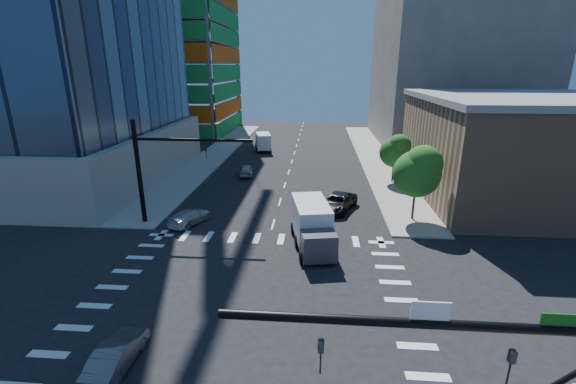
{
  "coord_description": "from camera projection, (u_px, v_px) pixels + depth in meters",
  "views": [
    {
      "loc": [
        3.81,
        -19.34,
        13.27
      ],
      "look_at": [
        1.64,
        8.0,
        4.36
      ],
      "focal_mm": 24.0,
      "sensor_mm": 36.0,
      "label": 1
    }
  ],
  "objects": [
    {
      "name": "construction_building",
      "position": [
        163.0,
        7.0,
        75.89
      ],
      "size": [
        25.16,
        34.5,
        70.6
      ],
      "color": "slate",
      "rests_on": "ground"
    },
    {
      "name": "car_sb_mid",
      "position": [
        246.0,
        170.0,
        49.24
      ],
      "size": [
        2.33,
        4.47,
        1.45
      ],
      "primitive_type": "imported",
      "rotation": [
        0.0,
        0.0,
        3.29
      ],
      "color": "#919598",
      "rests_on": "ground"
    },
    {
      "name": "box_truck_far",
      "position": [
        263.0,
        143.0,
        64.2
      ],
      "size": [
        3.53,
        5.96,
        2.92
      ],
      "rotation": [
        0.0,
        0.0,
        3.36
      ],
      "color": "black",
      "rests_on": "ground"
    },
    {
      "name": "car_sb_cross",
      "position": [
        117.0,
        354.0,
        17.73
      ],
      "size": [
        1.42,
        4.0,
        1.32
      ],
      "primitive_type": "imported",
      "rotation": [
        0.0,
        0.0,
        3.13
      ],
      "color": "#56565C",
      "rests_on": "ground"
    },
    {
      "name": "car_nb_far",
      "position": [
        338.0,
        202.0,
        37.35
      ],
      "size": [
        4.5,
        6.11,
        1.54
      ],
      "primitive_type": "imported",
      "rotation": [
        0.0,
        0.0,
        -0.39
      ],
      "color": "black",
      "rests_on": "ground"
    },
    {
      "name": "sidewalk_nw",
      "position": [
        216.0,
        154.0,
        61.56
      ],
      "size": [
        5.0,
        60.0,
        0.15
      ],
      "primitive_type": "cube",
      "color": "gray",
      "rests_on": "ground"
    },
    {
      "name": "car_sb_near",
      "position": [
        190.0,
        217.0,
        34.11
      ],
      "size": [
        3.41,
        4.76,
        1.28
      ],
      "primitive_type": "imported",
      "rotation": [
        0.0,
        0.0,
        2.73
      ],
      "color": "silver",
      "rests_on": "ground"
    },
    {
      "name": "tree_south",
      "position": [
        419.0,
        171.0,
        33.5
      ],
      "size": [
        4.16,
        4.16,
        6.82
      ],
      "color": "#382316",
      "rests_on": "sidewalk_ne"
    },
    {
      "name": "road_markings",
      "position": [
        250.0,
        303.0,
        22.72
      ],
      "size": [
        20.0,
        20.0,
        0.01
      ],
      "primitive_type": "cube",
      "color": "silver",
      "rests_on": "ground"
    },
    {
      "name": "bg_building_ne",
      "position": [
        451.0,
        63.0,
        68.5
      ],
      "size": [
        24.0,
        30.0,
        28.0
      ],
      "primitive_type": "cube",
      "color": "#5B5652",
      "rests_on": "ground"
    },
    {
      "name": "ground",
      "position": [
        250.0,
        303.0,
        22.72
      ],
      "size": [
        160.0,
        160.0,
        0.0
      ],
      "primitive_type": "plane",
      "color": "black",
      "rests_on": "ground"
    },
    {
      "name": "box_truck_near",
      "position": [
        313.0,
        230.0,
        29.31
      ],
      "size": [
        3.83,
        6.74,
        3.33
      ],
      "rotation": [
        0.0,
        0.0,
        0.19
      ],
      "color": "black",
      "rests_on": "ground"
    },
    {
      "name": "tree_north",
      "position": [
        396.0,
        150.0,
        45.07
      ],
      "size": [
        3.54,
        3.52,
        5.78
      ],
      "color": "#382316",
      "rests_on": "sidewalk_ne"
    },
    {
      "name": "sidewalk_ne",
      "position": [
        374.0,
        156.0,
        59.68
      ],
      "size": [
        5.0,
        60.0,
        0.15
      ],
      "primitive_type": "cube",
      "color": "gray",
      "rests_on": "ground"
    },
    {
      "name": "signal_mast_nw",
      "position": [
        155.0,
        163.0,
        32.68
      ],
      "size": [
        10.2,
        0.4,
        9.0
      ],
      "color": "black",
      "rests_on": "sidewalk_nw"
    },
    {
      "name": "commercial_building",
      "position": [
        522.0,
        147.0,
        40.06
      ],
      "size": [
        20.5,
        22.5,
        10.6
      ],
      "color": "#9D755B",
      "rests_on": "ground"
    }
  ]
}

